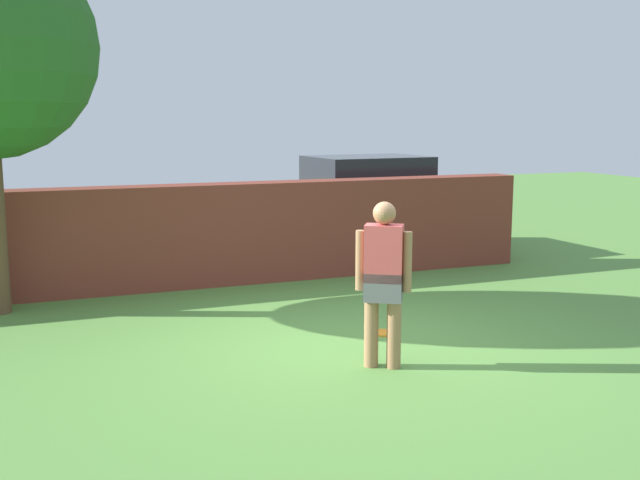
{
  "coord_description": "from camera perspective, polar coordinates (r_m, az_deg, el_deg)",
  "views": [
    {
      "loc": [
        -3.13,
        -6.98,
        2.4
      ],
      "look_at": [
        -0.0,
        1.03,
        1.0
      ],
      "focal_mm": 42.3,
      "sensor_mm": 36.0,
      "label": 1
    }
  ],
  "objects": [
    {
      "name": "person",
      "position": [
        7.23,
        4.81,
        -2.79
      ],
      "size": [
        0.47,
        0.38,
        1.62
      ],
      "rotation": [
        0.0,
        0.0,
        2.58
      ],
      "color": "#9E704C",
      "rests_on": "ground"
    },
    {
      "name": "car",
      "position": [
        13.57,
        3.56,
        2.72
      ],
      "size": [
        4.3,
        2.12,
        1.72
      ],
      "rotation": [
        0.0,
        0.0,
        0.06
      ],
      "color": "#A51111",
      "rests_on": "ground"
    },
    {
      "name": "brick_wall",
      "position": [
        10.82,
        -12.41,
        0.16
      ],
      "size": [
        11.61,
        0.5,
        1.46
      ],
      "primitive_type": "cube",
      "color": "brown",
      "rests_on": "ground"
    },
    {
      "name": "frisbee_orange",
      "position": [
        8.56,
        4.73,
        -7.01
      ],
      "size": [
        0.27,
        0.27,
        0.02
      ],
      "primitive_type": "cylinder",
      "color": "orange",
      "rests_on": "ground"
    },
    {
      "name": "ground_plane",
      "position": [
        8.02,
        2.72,
        -8.18
      ],
      "size": [
        40.0,
        40.0,
        0.0
      ],
      "primitive_type": "plane",
      "color": "#568C3D"
    }
  ]
}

